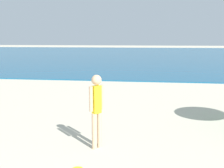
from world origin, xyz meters
TOP-DOWN VIEW (x-y plane):
  - water at (0.00, 44.66)m, footprint 160.00×60.00m
  - person_standing at (0.20, 4.73)m, footprint 0.30×0.32m

SIDE VIEW (x-z plane):
  - water at x=0.00m, z-range 0.00..0.06m
  - person_standing at x=0.20m, z-range 0.12..1.86m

